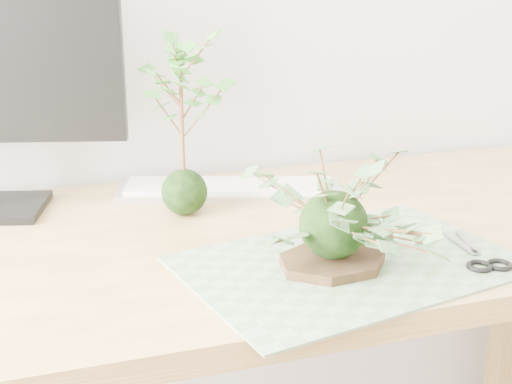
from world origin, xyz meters
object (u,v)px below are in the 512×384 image
at_px(maple_kokedama, 181,80).
at_px(desk, 282,273).
at_px(ivy_kokedama, 335,194).
at_px(keyboard, 230,188).

bearing_deg(maple_kokedama, desk, -38.68).
xyz_separation_m(ivy_kokedama, maple_kokedama, (-0.16, 0.31, 0.13)).
height_order(desk, maple_kokedama, maple_kokedama).
xyz_separation_m(desk, keyboard, (-0.03, 0.22, 0.10)).
distance_m(ivy_kokedama, keyboard, 0.42).
xyz_separation_m(ivy_kokedama, keyboard, (-0.04, 0.40, -0.11)).
distance_m(maple_kokedama, keyboard, 0.28).
bearing_deg(ivy_kokedama, keyboard, 95.95).
xyz_separation_m(maple_kokedama, keyboard, (0.11, 0.10, -0.24)).
relative_size(ivy_kokedama, keyboard, 0.67).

